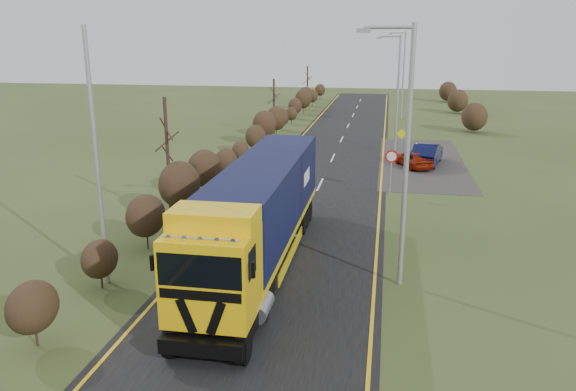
{
  "coord_description": "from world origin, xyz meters",
  "views": [
    {
      "loc": [
        3.86,
        -21.19,
        8.79
      ],
      "look_at": [
        -0.42,
        3.04,
        1.8
      ],
      "focal_mm": 35.0,
      "sensor_mm": 36.0,
      "label": 1
    }
  ],
  "objects_px": {
    "lorry": "(260,210)",
    "speed_sign": "(391,163)",
    "streetlight_near": "(404,148)",
    "car_blue_sedan": "(427,154)",
    "car_red_hatchback": "(413,159)"
  },
  "relations": [
    {
      "from": "car_blue_sedan",
      "to": "streetlight_near",
      "type": "height_order",
      "value": "streetlight_near"
    },
    {
      "from": "lorry",
      "to": "speed_sign",
      "type": "height_order",
      "value": "lorry"
    },
    {
      "from": "car_red_hatchback",
      "to": "car_blue_sedan",
      "type": "height_order",
      "value": "car_blue_sedan"
    },
    {
      "from": "streetlight_near",
      "to": "speed_sign",
      "type": "bearing_deg",
      "value": 91.23
    },
    {
      "from": "car_red_hatchback",
      "to": "speed_sign",
      "type": "xyz_separation_m",
      "value": [
        -1.59,
        -7.43,
        1.23
      ]
    },
    {
      "from": "lorry",
      "to": "streetlight_near",
      "type": "height_order",
      "value": "streetlight_near"
    },
    {
      "from": "lorry",
      "to": "car_red_hatchback",
      "type": "height_order",
      "value": "lorry"
    },
    {
      "from": "car_blue_sedan",
      "to": "lorry",
      "type": "bearing_deg",
      "value": 81.41
    },
    {
      "from": "lorry",
      "to": "streetlight_near",
      "type": "bearing_deg",
      "value": -7.35
    },
    {
      "from": "car_blue_sedan",
      "to": "speed_sign",
      "type": "height_order",
      "value": "speed_sign"
    },
    {
      "from": "streetlight_near",
      "to": "speed_sign",
      "type": "relative_size",
      "value": 3.53
    },
    {
      "from": "lorry",
      "to": "streetlight_near",
      "type": "relative_size",
      "value": 1.61
    },
    {
      "from": "streetlight_near",
      "to": "lorry",
      "type": "bearing_deg",
      "value": 172.77
    },
    {
      "from": "lorry",
      "to": "car_blue_sedan",
      "type": "xyz_separation_m",
      "value": [
        7.6,
        20.08,
        -1.58
      ]
    },
    {
      "from": "lorry",
      "to": "speed_sign",
      "type": "bearing_deg",
      "value": 66.35
    }
  ]
}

